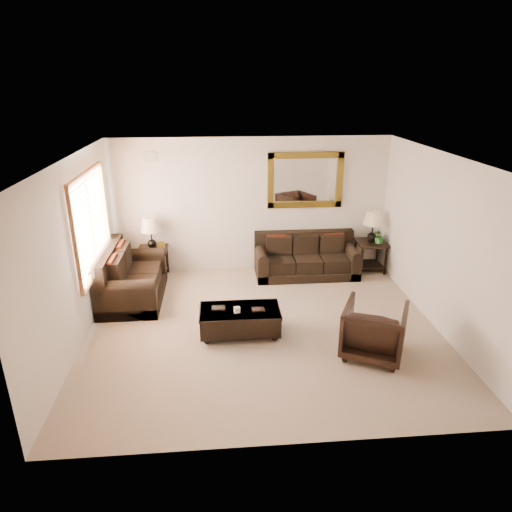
{
  "coord_description": "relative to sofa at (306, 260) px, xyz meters",
  "views": [
    {
      "loc": [
        -0.67,
        -6.34,
        3.72
      ],
      "look_at": [
        -0.07,
        0.6,
        1.01
      ],
      "focal_mm": 32.0,
      "sensor_mm": 36.0,
      "label": 1
    }
  ],
  "objects": [
    {
      "name": "end_table_right",
      "position": [
        1.35,
        0.07,
        0.53
      ],
      "size": [
        0.58,
        0.58,
        1.27
      ],
      "color": "black",
      "rests_on": "room"
    },
    {
      "name": "room",
      "position": [
        -1.08,
        -2.1,
        1.05
      ],
      "size": [
        5.51,
        5.01,
        2.71
      ],
      "color": "tan",
      "rests_on": "ground"
    },
    {
      "name": "sofa",
      "position": [
        0.0,
        0.0,
        0.0
      ],
      "size": [
        2.03,
        0.88,
        0.83
      ],
      "color": "black",
      "rests_on": "room"
    },
    {
      "name": "armchair",
      "position": [
        0.41,
        -2.96,
        0.13
      ],
      "size": [
        1.09,
        1.07,
        0.86
      ],
      "primitive_type": "imported",
      "rotation": [
        0.0,
        0.0,
        2.68
      ],
      "color": "black",
      "rests_on": "floor"
    },
    {
      "name": "window",
      "position": [
        -3.78,
        -1.2,
        1.25
      ],
      "size": [
        0.07,
        1.96,
        1.66
      ],
      "color": "white",
      "rests_on": "room"
    },
    {
      "name": "end_table_left",
      "position": [
        -3.04,
        0.08,
        0.51
      ],
      "size": [
        0.57,
        0.57,
        1.24
      ],
      "color": "black",
      "rests_on": "room"
    },
    {
      "name": "loveseat",
      "position": [
        -3.36,
        -0.85,
        0.06
      ],
      "size": [
        1.02,
        1.72,
        0.97
      ],
      "rotation": [
        0.0,
        0.0,
        1.57
      ],
      "color": "black",
      "rests_on": "room"
    },
    {
      "name": "mirror",
      "position": [
        0.0,
        0.37,
        1.55
      ],
      "size": [
        1.5,
        0.06,
        1.1
      ],
      "color": "#432F0D",
      "rests_on": "room"
    },
    {
      "name": "coffee_table",
      "position": [
        -1.46,
        -2.23,
        -0.04
      ],
      "size": [
        1.24,
        0.68,
        0.52
      ],
      "rotation": [
        0.0,
        0.0,
        -0.01
      ],
      "color": "black",
      "rests_on": "room"
    },
    {
      "name": "potted_plant",
      "position": [
        1.48,
        -0.03,
        0.45
      ],
      "size": [
        0.27,
        0.3,
        0.23
      ],
      "primitive_type": "imported",
      "rotation": [
        0.0,
        0.0,
        -0.0
      ],
      "color": "#20521C",
      "rests_on": "end_table_right"
    },
    {
      "name": "air_vent",
      "position": [
        -2.98,
        0.38,
        2.05
      ],
      "size": [
        0.25,
        0.02,
        0.18
      ],
      "primitive_type": "cube",
      "color": "#999999",
      "rests_on": "room"
    }
  ]
}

